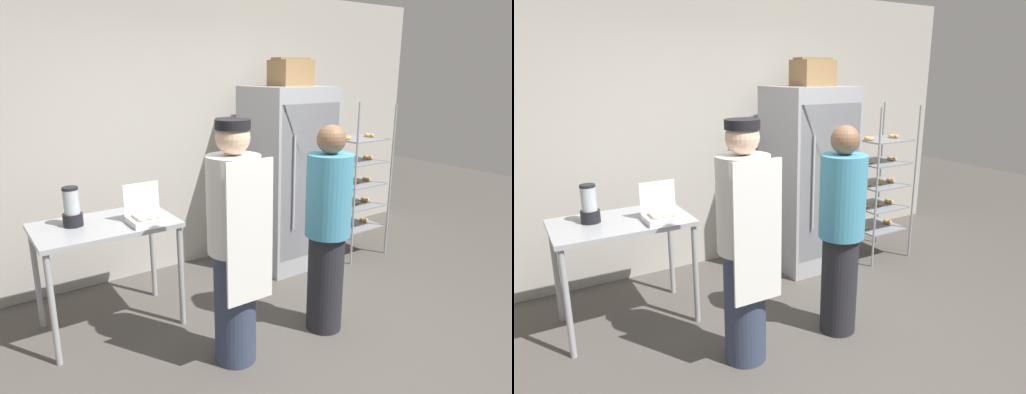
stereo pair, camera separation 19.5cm
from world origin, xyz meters
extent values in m
plane|color=#4C4742|center=(0.00, 0.00, 0.00)|extent=(14.00, 14.00, 0.00)
cube|color=#ADA89E|center=(0.00, 2.17, 1.39)|extent=(6.40, 0.12, 2.79)
cube|color=#9EA0A5|center=(0.84, 1.55, 0.92)|extent=(0.77, 0.73, 1.85)
cube|color=gray|center=(0.84, 1.19, 0.94)|extent=(0.71, 0.02, 1.51)
cylinder|color=silver|center=(0.63, 1.16, 0.97)|extent=(0.02, 0.02, 0.91)
cylinder|color=#93969B|center=(1.35, 1.07, 0.83)|extent=(0.02, 0.02, 1.65)
cylinder|color=#93969B|center=(1.90, 1.07, 0.83)|extent=(0.02, 0.02, 1.65)
cylinder|color=#93969B|center=(1.35, 1.57, 0.83)|extent=(0.02, 0.02, 1.65)
cylinder|color=#93969B|center=(1.90, 1.57, 0.83)|extent=(0.02, 0.02, 1.65)
cube|color=gray|center=(1.62, 1.32, 0.32)|extent=(0.50, 0.46, 0.01)
torus|color=#DBA351|center=(1.45, 1.32, 0.34)|extent=(0.10, 0.10, 0.03)
torus|color=#DBA351|center=(1.80, 1.32, 0.34)|extent=(0.10, 0.10, 0.03)
cube|color=gray|center=(1.62, 1.32, 0.56)|extent=(0.50, 0.46, 0.01)
torus|color=#DBA351|center=(1.45, 1.32, 0.59)|extent=(0.10, 0.10, 0.03)
torus|color=#DBA351|center=(1.62, 1.32, 0.59)|extent=(0.10, 0.10, 0.03)
torus|color=#DBA351|center=(1.80, 1.32, 0.59)|extent=(0.10, 0.10, 0.03)
cube|color=gray|center=(1.62, 1.32, 0.81)|extent=(0.50, 0.46, 0.01)
torus|color=#DBA351|center=(1.45, 1.32, 0.83)|extent=(0.09, 0.09, 0.03)
torus|color=#DBA351|center=(1.62, 1.32, 0.83)|extent=(0.09, 0.09, 0.03)
torus|color=#DBA351|center=(1.80, 1.32, 0.83)|extent=(0.09, 0.09, 0.03)
cube|color=gray|center=(1.62, 1.32, 1.05)|extent=(0.50, 0.46, 0.01)
torus|color=#DBA351|center=(1.45, 1.32, 1.07)|extent=(0.11, 0.11, 0.03)
torus|color=#DBA351|center=(1.80, 1.32, 1.07)|extent=(0.11, 0.11, 0.03)
cube|color=gray|center=(1.62, 1.32, 1.29)|extent=(0.50, 0.46, 0.01)
torus|color=#DBA351|center=(1.45, 1.32, 1.31)|extent=(0.11, 0.11, 0.03)
torus|color=#DBA351|center=(1.80, 1.32, 1.31)|extent=(0.11, 0.11, 0.03)
cube|color=#9EA0A5|center=(-1.12, 1.29, 0.85)|extent=(1.03, 0.67, 0.04)
cylinder|color=#9EA0A5|center=(-1.59, 1.00, 0.42)|extent=(0.04, 0.04, 0.84)
cylinder|color=#9EA0A5|center=(-0.64, 1.00, 0.42)|extent=(0.04, 0.04, 0.84)
cylinder|color=#9EA0A5|center=(-1.59, 1.59, 0.42)|extent=(0.04, 0.04, 0.84)
cylinder|color=#9EA0A5|center=(-0.64, 1.59, 0.42)|extent=(0.04, 0.04, 0.84)
cube|color=white|center=(-0.84, 1.10, 0.90)|extent=(0.29, 0.24, 0.05)
cube|color=white|center=(-0.84, 1.23, 1.04)|extent=(0.28, 0.01, 0.24)
torus|color=beige|center=(-0.91, 1.05, 0.94)|extent=(0.08, 0.08, 0.03)
torus|color=beige|center=(-0.84, 1.05, 0.94)|extent=(0.08, 0.08, 0.03)
torus|color=beige|center=(-0.77, 1.05, 0.94)|extent=(0.08, 0.08, 0.03)
torus|color=beige|center=(-0.91, 1.10, 0.94)|extent=(0.08, 0.08, 0.03)
torus|color=beige|center=(-0.84, 1.10, 0.94)|extent=(0.08, 0.08, 0.03)
torus|color=beige|center=(-0.77, 1.10, 0.94)|extent=(0.08, 0.08, 0.03)
torus|color=beige|center=(-0.91, 1.16, 0.94)|extent=(0.08, 0.08, 0.03)
cylinder|color=black|center=(-1.32, 1.36, 0.92)|extent=(0.14, 0.14, 0.10)
cylinder|color=#B2BCC1|center=(-1.32, 1.36, 1.06)|extent=(0.11, 0.11, 0.18)
cylinder|color=black|center=(-1.32, 1.36, 1.16)|extent=(0.11, 0.11, 0.02)
cube|color=#937047|center=(0.92, 1.61, 1.97)|extent=(0.36, 0.31, 0.25)
cube|color=olive|center=(0.92, 1.61, 2.11)|extent=(0.37, 0.16, 0.02)
cylinder|color=#333D56|center=(-0.53, 0.36, 0.41)|extent=(0.29, 0.29, 0.82)
cylinder|color=silver|center=(-0.53, 0.36, 1.15)|extent=(0.36, 0.36, 0.65)
sphere|color=beige|center=(-0.53, 0.36, 1.59)|extent=(0.22, 0.22, 0.22)
cube|color=white|center=(-0.53, 0.17, 1.00)|extent=(0.34, 0.02, 0.94)
cylinder|color=black|center=(-0.53, 0.36, 1.67)|extent=(0.23, 0.23, 0.06)
cylinder|color=#232328|center=(0.27, 0.31, 0.39)|extent=(0.28, 0.28, 0.79)
cylinder|color=teal|center=(0.27, 0.31, 1.10)|extent=(0.34, 0.34, 0.62)
sphere|color=brown|center=(0.27, 0.31, 1.51)|extent=(0.21, 0.21, 0.21)
camera|label=1|loc=(-2.03, -2.07, 1.99)|focal=32.00mm
camera|label=2|loc=(-1.86, -2.18, 1.99)|focal=32.00mm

